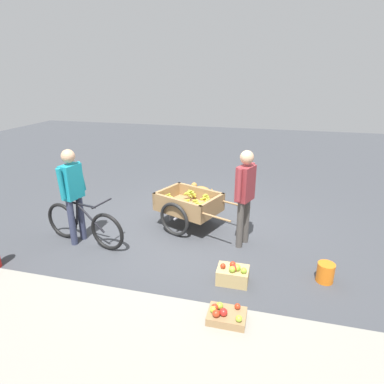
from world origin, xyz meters
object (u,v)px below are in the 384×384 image
Objects in this scene: fruit_cart at (189,206)px; mixed_fruit_crate at (226,319)px; bicycle at (84,225)px; plastic_bucket at (325,273)px; vendor_person at (245,190)px; apple_crate at (233,274)px; dog at (202,190)px; cyclist_person at (72,188)px.

mixed_fruit_crate is (-1.09, 2.46, -0.31)m from fruit_cart.
plastic_bucket is (-3.90, 0.14, -0.21)m from bicycle.
vendor_person is at bearing -31.73° from plastic_bucket.
apple_crate is at bearing 89.44° from vendor_person.
plastic_bucket is at bearing 177.91° from bicycle.
fruit_cart is 4.12× the size of mixed_fruit_crate.
vendor_person is 2.70× the size of dog.
vendor_person reaches higher than apple_crate.
cyclist_person is 3.28m from mixed_fruit_crate.
mixed_fruit_crate is (-1.14, 3.81, -0.14)m from dog.
dog is at bearing -125.14° from cyclist_person.
cyclist_person is at bearing 30.71° from fruit_cart.
bicycle is at bearing 33.75° from fruit_cart.
bicycle is at bearing 168.79° from cyclist_person.
fruit_cart is at bearing -27.47° from plastic_bucket.
fruit_cart is 2.63m from plastic_bucket.
fruit_cart is at bearing -55.99° from apple_crate.
plastic_bucket is at bearing 148.27° from vendor_person.
cyclist_person is 3.01m from dog.
cyclist_person is 3.76× the size of mixed_fruit_crate.
plastic_bucket is (-2.32, 1.20, -0.30)m from fruit_cart.
mixed_fruit_crate is at bearing 92.56° from apple_crate.
cyclist_person reaches higher than bicycle.
vendor_person reaches higher than mixed_fruit_crate.
bicycle is 0.99× the size of cyclist_person.
bicycle reaches higher than apple_crate.
vendor_person is 1.71m from plastic_bucket.
fruit_cart is 1.10× the size of cyclist_person.
plastic_bucket is 0.65× the size of apple_crate.
vendor_person is 1.42m from apple_crate.
apple_crate is 0.91m from mixed_fruit_crate.
bicycle reaches higher than mixed_fruit_crate.
fruit_cart is at bearing -66.14° from mixed_fruit_crate.
bicycle is 3.73× the size of apple_crate.
bicycle is (2.65, 0.64, -0.65)m from vendor_person.
plastic_bucket is (-2.37, 2.56, -0.13)m from dog.
dog is at bearing -122.36° from bicycle.
fruit_cart is 4.12× the size of apple_crate.
fruit_cart is 2.70m from mixed_fruit_crate.
mixed_fruit_crate is (-0.03, 2.03, -0.87)m from vendor_person.
apple_crate reaches higher than mixed_fruit_crate.
bicycle is 0.66m from cyclist_person.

